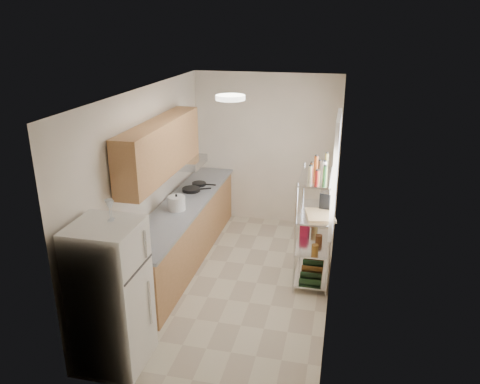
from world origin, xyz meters
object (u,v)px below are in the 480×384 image
object	(u,v)px
refrigerator	(111,296)
frying_pan_large	(191,190)
cutting_board	(320,215)
rice_cooker	(177,203)
espresso_machine	(327,199)

from	to	relation	value
refrigerator	frying_pan_large	world-z (taller)	refrigerator
refrigerator	cutting_board	distance (m)	2.79
rice_cooker	espresso_machine	distance (m)	2.07
refrigerator	espresso_machine	xyz separation A→B (m)	(2.01, 2.27, 0.36)
refrigerator	cutting_board	xyz separation A→B (m)	(1.95, 1.99, 0.24)
cutting_board	espresso_machine	distance (m)	0.31
frying_pan_large	espresso_machine	world-z (taller)	espresso_machine
frying_pan_large	espresso_machine	xyz separation A→B (m)	(2.09, -0.53, 0.22)
frying_pan_large	cutting_board	distance (m)	2.19
refrigerator	frying_pan_large	distance (m)	2.81
cutting_board	rice_cooker	bearing A→B (deg)	178.52
rice_cooker	espresso_machine	xyz separation A→B (m)	(2.05, 0.23, 0.15)
refrigerator	frying_pan_large	xyz separation A→B (m)	(-0.09, 2.81, 0.14)
refrigerator	frying_pan_large	bearing A→B (deg)	91.75
frying_pan_large	cutting_board	xyz separation A→B (m)	(2.03, -0.82, 0.10)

